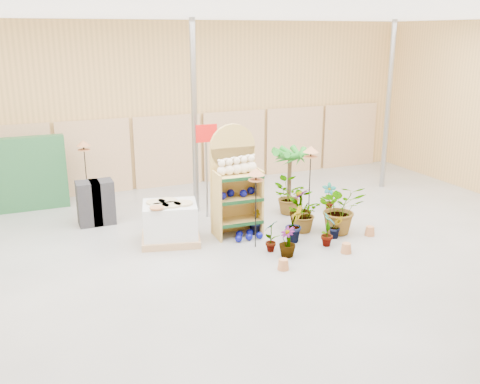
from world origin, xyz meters
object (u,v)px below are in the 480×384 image
Objects in this scene: display_shelf at (235,185)px; pallet_stack at (170,223)px; bird_table_front at (256,174)px; potted_plant_2 at (301,213)px.

display_shelf is 1.71× the size of pallet_stack.
bird_table_front is (1.50, -0.94, 1.11)m from pallet_stack.
pallet_stack is 2.83m from potted_plant_2.
pallet_stack is 1.63× the size of potted_plant_2.
pallet_stack is at bearing 148.03° from bird_table_front.
pallet_stack is 0.84× the size of bird_table_front.
display_shelf reaches higher than pallet_stack.
display_shelf is 1.43× the size of bird_table_front.
potted_plant_2 is at bearing 18.23° from bird_table_front.
bird_table_front reaches higher than potted_plant_2.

